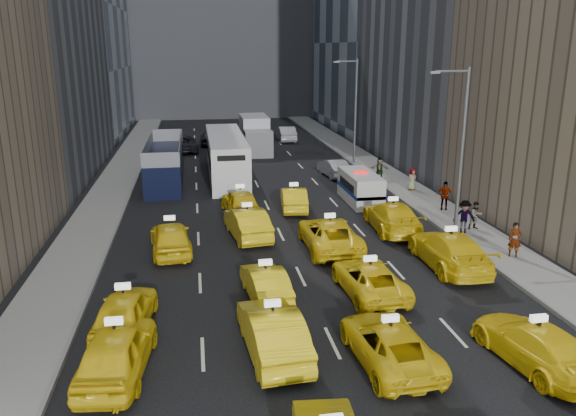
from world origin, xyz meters
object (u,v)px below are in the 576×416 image
nypd_van (360,188)px  box_truck (255,135)px  city_bus (226,156)px  double_decker (165,161)px  pedestrian_0 (515,240)px

nypd_van → box_truck: size_ratio=0.67×
city_bus → box_truck: size_ratio=1.72×
nypd_van → box_truck: (-4.86, 19.70, 0.73)m
box_truck → double_decker: bearing=-129.7°
pedestrian_0 → box_truck: bearing=129.1°
city_bus → box_truck: (3.49, 10.84, 0.02)m
double_decker → city_bus: city_bus is taller
city_bus → nypd_van: bearing=-50.2°
double_decker → pedestrian_0: (17.37, -19.34, -0.59)m
box_truck → pedestrian_0: bearing=-78.6°
city_bus → pedestrian_0: size_ratio=7.70×
nypd_van → double_decker: size_ratio=0.45×
double_decker → box_truck: (8.16, 11.79, 0.09)m
nypd_van → double_decker: double_decker is taller
box_truck → nypd_van: bearing=-81.2°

